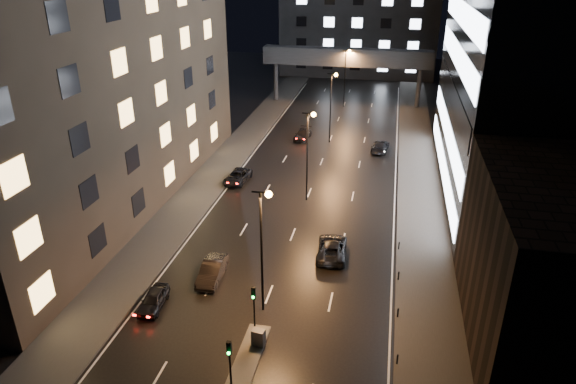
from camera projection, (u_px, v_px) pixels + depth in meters
name	position (u px, v px, depth m)	size (l,w,h in m)	color
ground	(322.00, 162.00, 68.12)	(160.00, 160.00, 0.00)	black
sidewalk_left	(220.00, 168.00, 65.91)	(5.00, 110.00, 0.15)	#383533
sidewalk_right	(419.00, 184.00, 61.37)	(5.00, 110.00, 0.15)	#383533
building_left	(74.00, 11.00, 49.59)	(15.00, 48.00, 40.00)	#2D2319
building_right_low	(554.00, 265.00, 34.39)	(10.00, 18.00, 12.00)	black
building_far	(360.00, 17.00, 114.49)	(34.00, 14.00, 25.00)	#333335
skybridge	(347.00, 58.00, 91.32)	(30.00, 3.00, 10.00)	#333335
median_island	(246.00, 364.00, 34.22)	(1.60, 8.00, 0.15)	#383533
traffic_signal_near	(254.00, 305.00, 35.18)	(0.28, 0.34, 4.40)	black
traffic_signal_far	(230.00, 361.00, 30.29)	(0.28, 0.34, 4.40)	black
bollard_row	(398.00, 335.00, 36.27)	(0.12, 25.12, 0.90)	black
streetlight_near	(263.00, 237.00, 36.90)	(1.45, 0.50, 10.15)	black
streetlight_mid_a	(309.00, 145.00, 54.69)	(1.45, 0.50, 10.15)	black
streetlight_mid_b	(332.00, 99.00, 72.49)	(1.45, 0.50, 10.15)	black
streetlight_far	(346.00, 71.00, 90.28)	(1.45, 0.50, 10.15)	black
car_away_a	(154.00, 300.00, 39.68)	(1.58, 3.92, 1.33)	black
car_away_b	(212.00, 271.00, 43.14)	(1.67, 4.78, 1.57)	black
car_away_c	(238.00, 177.00, 61.73)	(2.29, 4.96, 1.38)	black
car_away_d	(303.00, 135.00, 76.19)	(1.98, 4.87, 1.41)	black
car_toward_a	(332.00, 248.00, 46.51)	(2.57, 5.57, 1.55)	black
car_toward_b	(380.00, 146.00, 71.51)	(2.08, 5.13, 1.49)	black
utility_cabinet	(259.00, 337.00, 35.62)	(0.88, 0.57, 1.24)	#4B4B4E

